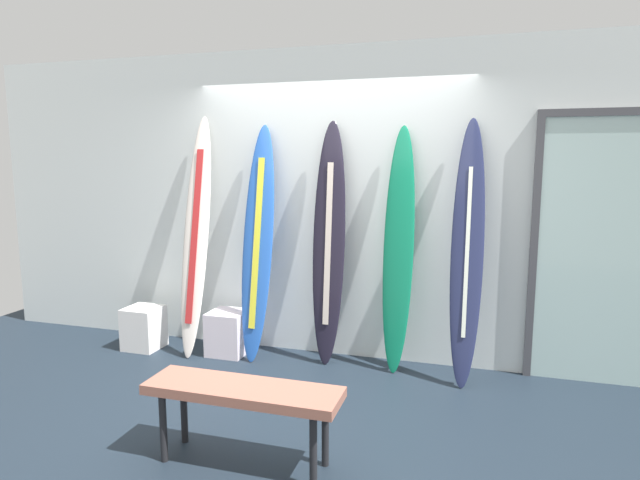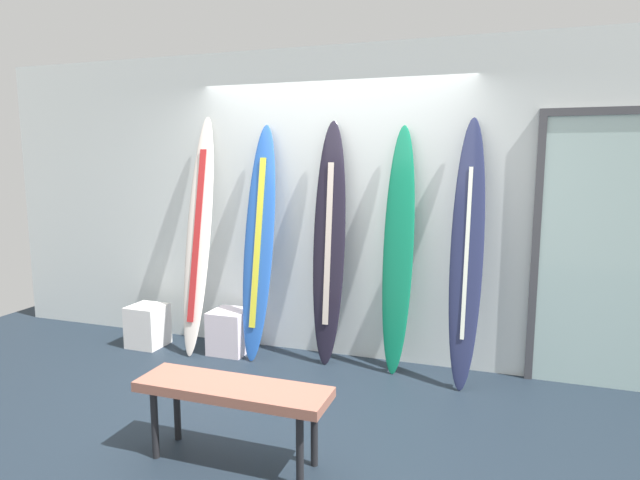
# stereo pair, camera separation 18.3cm
# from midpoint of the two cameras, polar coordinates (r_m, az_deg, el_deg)

# --- Properties ---
(ground) EXTENTS (8.00, 8.00, 0.04)m
(ground) POSITION_cam_midpoint_polar(r_m,az_deg,el_deg) (4.19, -4.98, -17.49)
(ground) COLOR #1B2630
(wall_back) EXTENTS (7.20, 0.20, 2.80)m
(wall_back) POSITION_cam_midpoint_polar(r_m,az_deg,el_deg) (5.01, 0.32, 3.78)
(wall_back) COLOR silver
(wall_back) RESTS_ON ground
(surfboard_ivory) EXTENTS (0.26, 0.54, 2.22)m
(surfboard_ivory) POSITION_cam_midpoint_polar(r_m,az_deg,el_deg) (5.17, -13.92, 0.26)
(surfboard_ivory) COLOR white
(surfboard_ivory) RESTS_ON ground
(surfboard_cobalt) EXTENTS (0.30, 0.45, 2.13)m
(surfboard_cobalt) POSITION_cam_midpoint_polar(r_m,az_deg,el_deg) (4.93, -7.62, -0.30)
(surfboard_cobalt) COLOR blue
(surfboard_cobalt) RESTS_ON ground
(surfboard_charcoal) EXTENTS (0.29, 0.29, 2.15)m
(surfboard_charcoal) POSITION_cam_midpoint_polar(r_m,az_deg,el_deg) (4.77, -0.16, -0.57)
(surfboard_charcoal) COLOR black
(surfboard_charcoal) RESTS_ON ground
(surfboard_emerald) EXTENTS (0.27, 0.33, 2.10)m
(surfboard_emerald) POSITION_cam_midpoint_polar(r_m,az_deg,el_deg) (4.63, 7.14, -1.26)
(surfboard_emerald) COLOR #0F7651
(surfboard_emerald) RESTS_ON ground
(surfboard_navy) EXTENTS (0.26, 0.48, 2.15)m
(surfboard_navy) POSITION_cam_midpoint_polar(r_m,az_deg,el_deg) (4.49, 14.12, -1.41)
(surfboard_navy) COLOR #23294D
(surfboard_navy) RESTS_ON ground
(display_block_left) EXTENTS (0.34, 0.34, 0.41)m
(display_block_left) POSITION_cam_midpoint_polar(r_m,az_deg,el_deg) (5.23, -10.62, -9.56)
(display_block_left) COLOR white
(display_block_left) RESTS_ON ground
(display_block_center) EXTENTS (0.33, 0.33, 0.40)m
(display_block_center) POSITION_cam_midpoint_polar(r_m,az_deg,el_deg) (5.59, -18.97, -8.74)
(display_block_center) COLOR white
(display_block_center) RESTS_ON ground
(glass_door) EXTENTS (1.21, 0.06, 2.20)m
(glass_door) POSITION_cam_midpoint_polar(r_m,az_deg,el_deg) (4.80, 27.45, -0.58)
(glass_door) COLOR silver
(glass_door) RESTS_ON ground
(bench) EXTENTS (1.18, 0.34, 0.49)m
(bench) POSITION_cam_midpoint_polar(r_m,az_deg,el_deg) (3.37, -9.73, -15.85)
(bench) COLOR #955C4B
(bench) RESTS_ON ground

